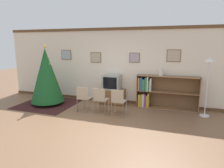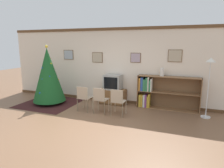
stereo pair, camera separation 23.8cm
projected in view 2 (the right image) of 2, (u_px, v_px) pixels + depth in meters
name	position (u px, v px, depth m)	size (l,w,h in m)	color
ground_plane	(83.00, 127.00, 5.21)	(24.00, 24.00, 0.00)	brown
wall_back	(116.00, 66.00, 7.26)	(8.94, 0.11, 2.70)	silver
area_rug	(50.00, 103.00, 7.30)	(1.93, 1.91, 0.01)	#381919
christmas_tree	(48.00, 75.00, 7.09)	(1.15, 1.15, 2.09)	maroon
tv_console	(113.00, 96.00, 7.20)	(0.92, 0.47, 0.53)	brown
television	(113.00, 82.00, 7.09)	(0.60, 0.45, 0.53)	#9E9E99
folding_chair_left	(84.00, 97.00, 6.33)	(0.40, 0.40, 0.82)	tan
folding_chair_center	(100.00, 99.00, 6.13)	(0.40, 0.40, 0.82)	tan
folding_chair_right	(118.00, 101.00, 5.93)	(0.40, 0.40, 0.82)	tan
bookshelf	(157.00, 92.00, 6.67)	(1.99, 0.36, 1.10)	olive
vase	(162.00, 72.00, 6.49)	(0.13, 0.13, 0.27)	silver
standing_lamp	(210.00, 72.00, 5.63)	(0.28, 0.28, 1.75)	silver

